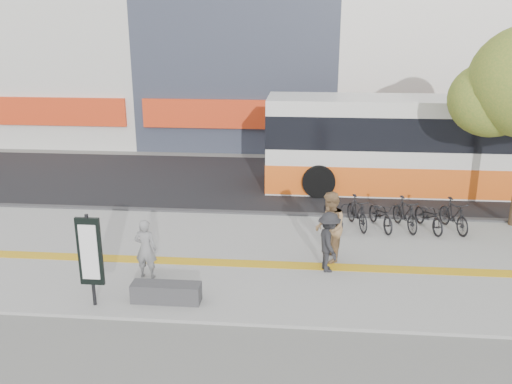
# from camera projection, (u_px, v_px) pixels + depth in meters

# --- Properties ---
(ground) EXTENTS (120.00, 120.00, 0.00)m
(ground) POSITION_uv_depth(u_px,v_px,m) (281.00, 285.00, 13.48)
(ground) COLOR slate
(ground) RESTS_ON ground
(sidewalk) EXTENTS (40.00, 7.00, 0.08)m
(sidewalk) POSITION_uv_depth(u_px,v_px,m) (284.00, 259.00, 14.90)
(sidewalk) COLOR gray
(sidewalk) RESTS_ON ground
(tactile_strip) EXTENTS (40.00, 0.45, 0.01)m
(tactile_strip) POSITION_uv_depth(u_px,v_px,m) (283.00, 265.00, 14.41)
(tactile_strip) COLOR gold
(tactile_strip) RESTS_ON sidewalk
(street) EXTENTS (40.00, 8.00, 0.06)m
(street) POSITION_uv_depth(u_px,v_px,m) (291.00, 183.00, 22.03)
(street) COLOR black
(street) RESTS_ON ground
(curb) EXTENTS (40.00, 0.25, 0.14)m
(curb) POSITION_uv_depth(u_px,v_px,m) (288.00, 215.00, 18.21)
(curb) COLOR #343437
(curb) RESTS_ON ground
(bench) EXTENTS (1.60, 0.45, 0.45)m
(bench) POSITION_uv_depth(u_px,v_px,m) (166.00, 292.00, 12.48)
(bench) COLOR #343437
(bench) RESTS_ON sidewalk
(signboard) EXTENTS (0.55, 0.10, 2.20)m
(signboard) POSITION_uv_depth(u_px,v_px,m) (90.00, 253.00, 12.01)
(signboard) COLOR black
(signboard) RESTS_ON sidewalk
(bus) EXTENTS (13.27, 3.15, 3.53)m
(bus) POSITION_uv_depth(u_px,v_px,m) (441.00, 148.00, 20.55)
(bus) COLOR silver
(bus) RESTS_ON street
(bicycle_row) EXTENTS (4.68, 1.82, 1.00)m
(bicycle_row) POSITION_uv_depth(u_px,v_px,m) (392.00, 214.00, 16.84)
(bicycle_row) COLOR black
(bicycle_row) RESTS_ON sidewalk
(seated_woman) EXTENTS (0.60, 0.42, 1.55)m
(seated_woman) POSITION_uv_depth(u_px,v_px,m) (146.00, 249.00, 13.52)
(seated_woman) COLOR black
(seated_woman) RESTS_ON sidewalk
(pedestrian_tan) EXTENTS (0.86, 1.03, 1.93)m
(pedestrian_tan) POSITION_uv_depth(u_px,v_px,m) (330.00, 227.00, 14.41)
(pedestrian_tan) COLOR #94714B
(pedestrian_tan) RESTS_ON sidewalk
(pedestrian_dark) EXTENTS (0.80, 1.13, 1.59)m
(pedestrian_dark) POSITION_uv_depth(u_px,v_px,m) (329.00, 242.00, 13.88)
(pedestrian_dark) COLOR black
(pedestrian_dark) RESTS_ON sidewalk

